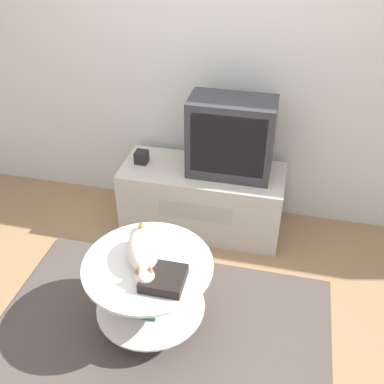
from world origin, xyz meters
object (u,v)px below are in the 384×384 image
at_px(dvd_box, 164,278).
at_px(cat, 143,252).
at_px(speaker, 142,157).
at_px(tv, 231,138).

relative_size(dvd_box, cat, 0.44).
bearing_deg(cat, dvd_box, 29.53).
relative_size(speaker, cat, 0.18).
bearing_deg(dvd_box, cat, 140.38).
relative_size(speaker, dvd_box, 0.41).
relative_size(tv, dvd_box, 2.62).
bearing_deg(dvd_box, speaker, 113.61).
height_order(tv, cat, tv).
xyz_separation_m(tv, dvd_box, (-0.16, -1.15, -0.24)).
height_order(speaker, dvd_box, speaker).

